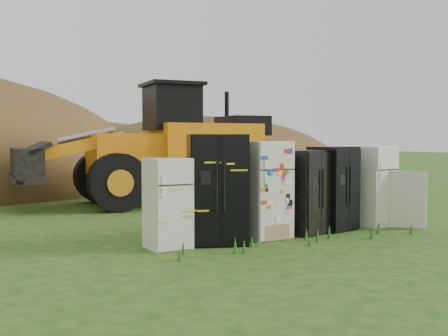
% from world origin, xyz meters
% --- Properties ---
extents(ground, '(120.00, 120.00, 0.00)m').
position_xyz_m(ground, '(0.00, 0.00, 0.00)').
color(ground, '#1B4412').
rests_on(ground, ground).
extents(fridge_leftmost, '(0.71, 0.68, 1.57)m').
position_xyz_m(fridge_leftmost, '(-2.55, 0.04, 0.79)').
color(fridge_leftmost, white).
rests_on(fridge_leftmost, ground).
extents(fridge_black_side, '(1.27, 1.15, 1.98)m').
position_xyz_m(fridge_black_side, '(-1.60, -0.04, 0.99)').
color(fridge_black_side, black).
rests_on(fridge_black_side, ground).
extents(fridge_sticker, '(0.84, 0.77, 1.86)m').
position_xyz_m(fridge_sticker, '(-0.51, 0.01, 0.93)').
color(fridge_sticker, white).
rests_on(fridge_sticker, ground).
extents(fridge_dark_mid, '(1.01, 0.90, 1.68)m').
position_xyz_m(fridge_dark_mid, '(0.47, -0.03, 0.84)').
color(fridge_dark_mid, black).
rests_on(fridge_dark_mid, ground).
extents(fridge_black_right, '(0.99, 0.88, 1.74)m').
position_xyz_m(fridge_black_right, '(1.26, 0.04, 0.87)').
color(fridge_black_right, black).
rests_on(fridge_black_right, ground).
extents(fridge_open_door, '(0.88, 0.83, 1.73)m').
position_xyz_m(fridge_open_door, '(2.42, 0.04, 0.87)').
color(fridge_open_door, white).
rests_on(fridge_open_door, ground).
extents(wheel_loader, '(7.61, 3.89, 3.53)m').
position_xyz_m(wheel_loader, '(-0.42, 6.17, 1.76)').
color(wheel_loader, orange).
rests_on(wheel_loader, ground).
extents(dirt_mound_right, '(14.11, 10.34, 5.79)m').
position_xyz_m(dirt_mound_right, '(5.41, 12.82, 0.00)').
color(dirt_mound_right, '#452916').
rests_on(dirt_mound_right, ground).
extents(dirt_mound_back, '(18.16, 12.11, 5.68)m').
position_xyz_m(dirt_mound_back, '(0.05, 17.79, 0.00)').
color(dirt_mound_back, '#452916').
rests_on(dirt_mound_back, ground).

